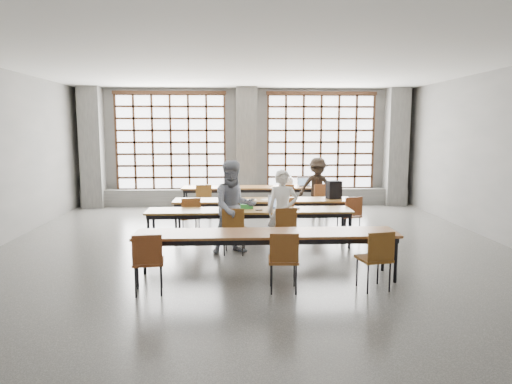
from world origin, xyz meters
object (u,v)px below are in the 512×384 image
student_female (234,207)px  laptop_front (277,205)px  desk_row_b (263,202)px  desk_row_c (249,213)px  chair_near_right (377,254)px  plastic_bag (289,181)px  chair_front_right (284,226)px  student_back (317,187)px  chair_back_right (319,197)px  backpack (334,190)px  desk_row_a (256,189)px  phone (259,210)px  chair_front_left (234,226)px  chair_mid_right (351,212)px  desk_row_d (267,236)px  student_male (283,211)px  chair_back_mid (287,197)px  chair_near_mid (284,256)px  mouse (298,208)px  chair_back_left (204,197)px  green_box (247,207)px  red_pouch (148,258)px  laptop_back (304,184)px  chair_mid_centre (284,213)px

student_female → laptop_front: bearing=20.2°
desk_row_b → desk_row_c: same height
chair_near_right → plastic_bag: plastic_bag is taller
chair_front_right → student_back: size_ratio=0.57×
desk_row_b → chair_back_right: size_ratio=4.55×
backpack → desk_row_a: bearing=110.5°
phone → chair_front_left: bearing=-132.7°
chair_mid_right → chair_front_left: size_ratio=1.00×
desk_row_d → chair_mid_right: size_ratio=4.55×
desk_row_b → student_female: bearing=-110.3°
student_male → desk_row_d: bearing=-100.2°
desk_row_a → chair_back_mid: size_ratio=4.55×
desk_row_a → chair_near_right: size_ratio=4.55×
chair_near_mid → desk_row_d: bearing=107.3°
desk_row_c → student_back: student_back is taller
student_back → mouse: bearing=-108.2°
desk_row_d → laptop_front: laptop_front is taller
desk_row_c → chair_back_mid: bearing=69.7°
laptop_front → mouse: bearing=-18.2°
chair_front_right → plastic_bag: 4.28m
chair_back_left → chair_near_right: bearing=-63.1°
chair_front_left → student_back: bearing=59.0°
chair_back_left → chair_near_right: 6.20m
student_back → laptop_front: 3.23m
chair_front_right → student_male: bearing=96.8°
student_male → green_box: 0.87m
chair_near_mid → phone: size_ratio=6.77×
green_box → chair_near_right: bearing=-56.8°
chair_back_mid → chair_near_right: size_ratio=1.00×
chair_front_left → chair_near_mid: bearing=-70.6°
plastic_bag → red_pouch: 6.71m
desk_row_b → plastic_bag: bearing=70.1°
chair_back_mid → chair_back_right: 0.84m
desk_row_c → green_box: bearing=122.0°
desk_row_b → chair_front_right: 1.92m
desk_row_c → plastic_bag: 3.80m
chair_back_mid → phone: size_ratio=6.77×
desk_row_d → red_pouch: (-1.70, -0.55, -0.16)m
laptop_back → student_female: bearing=-115.1°
desk_row_a → chair_front_right: 4.19m
chair_back_left → mouse: chair_back_left is taller
chair_mid_right → laptop_back: 3.07m
chair_mid_centre → student_male: student_male is taller
student_female → chair_near_right: bearing=-61.8°
chair_back_right → chair_near_mid: size_ratio=1.00×
student_back → chair_near_right: bearing=-92.9°
chair_mid_right → chair_near_right: bearing=-98.1°
green_box → chair_near_mid: bearing=-80.7°
chair_near_mid → red_pouch: size_ratio=4.40×
desk_row_a → student_female: (-0.60, -4.05, 0.20)m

